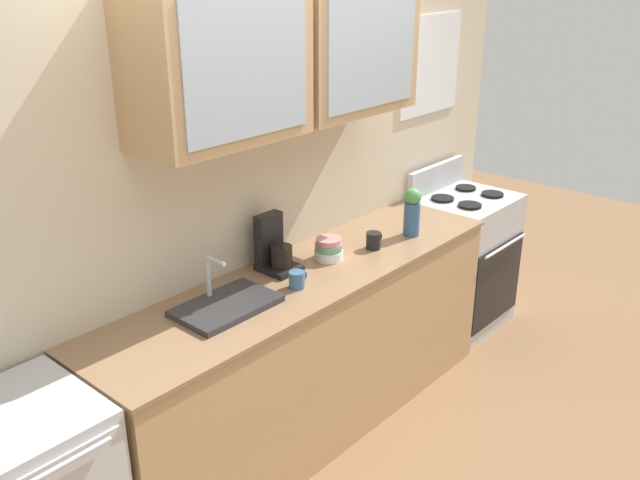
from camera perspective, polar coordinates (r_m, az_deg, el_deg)
The scene contains 10 objects.
ground_plane at distance 4.00m, azimuth -0.97°, elevation -14.94°, with size 10.00×10.00×0.00m, color brown.
back_wall_unit at distance 3.52m, azimuth -4.60°, elevation 6.36°, with size 4.35×0.48×2.52m.
counter at distance 3.74m, azimuth -1.02°, elevation -9.24°, with size 2.51×0.61×0.93m.
stove_range at distance 4.88m, azimuth 11.58°, elevation -1.67°, with size 0.66×0.59×1.11m.
sink_faucet at distance 3.20m, azimuth -7.73°, elevation -5.27°, with size 0.46×0.29×0.23m.
bowl_stack at distance 3.66m, azimuth 0.71°, elevation -0.74°, with size 0.15×0.15×0.12m.
vase at distance 3.98m, azimuth 7.56°, elevation 2.36°, with size 0.10×0.10×0.28m.
cup_near_sink at distance 3.35m, azimuth -1.89°, elevation -3.26°, with size 0.11×0.08×0.08m.
cup_near_bowls at distance 3.80m, azimuth 4.42°, elevation -0.03°, with size 0.12×0.08×0.09m.
coffee_maker at distance 3.53m, azimuth -3.75°, elevation -0.78°, with size 0.17×0.20×0.29m.
Camera 1 is at (-2.34, -2.15, 2.42)m, focal length 39.04 mm.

